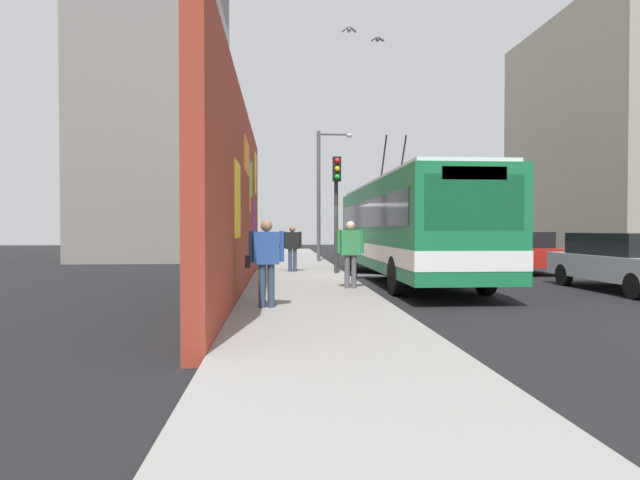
{
  "coord_description": "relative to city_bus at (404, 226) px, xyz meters",
  "views": [
    {
      "loc": [
        -17.41,
        2.3,
        1.68
      ],
      "look_at": [
        2.59,
        0.78,
        1.27
      ],
      "focal_mm": 29.51,
      "sensor_mm": 36.0,
      "label": 1
    }
  ],
  "objects": [
    {
      "name": "parked_car_navy",
      "position": [
        8.5,
        -5.2,
        -0.97
      ],
      "size": [
        4.51,
        1.74,
        1.58
      ],
      "color": "navy",
      "rests_on": "ground_plane"
    },
    {
      "name": "city_bus",
      "position": [
        0.0,
        0.0,
        0.0
      ],
      "size": [
        12.62,
        2.6,
        5.02
      ],
      "color": "#19723F",
      "rests_on": "ground_plane"
    },
    {
      "name": "traffic_light",
      "position": [
        0.97,
        2.15,
        1.08
      ],
      "size": [
        0.49,
        0.28,
        4.05
      ],
      "color": "#2D382D",
      "rests_on": "sidewalk_slab"
    },
    {
      "name": "street_lamp",
      "position": [
        8.01,
        2.05,
        1.94
      ],
      "size": [
        0.44,
        1.7,
        6.23
      ],
      "color": "#4C4C51",
      "rests_on": "sidewalk_slab"
    },
    {
      "name": "graffiti_wall",
      "position": [
        -3.24,
        5.15,
        0.66
      ],
      "size": [
        14.92,
        0.32,
        4.92
      ],
      "color": "maroon",
      "rests_on": "ground_plane"
    },
    {
      "name": "sidewalk_slab",
      "position": [
        0.29,
        3.4,
        -1.73
      ],
      "size": [
        48.0,
        3.2,
        0.15
      ],
      "primitive_type": "cube",
      "color": "gray",
      "rests_on": "ground_plane"
    },
    {
      "name": "curbside_puddle",
      "position": [
        1.52,
        1.2,
        -1.8
      ],
      "size": [
        1.8,
        1.8,
        0.0
      ],
      "primitive_type": "cylinder",
      "color": "black",
      "rests_on": "ground_plane"
    },
    {
      "name": "parked_car_silver",
      "position": [
        -3.61,
        -5.2,
        -0.97
      ],
      "size": [
        4.78,
        1.92,
        1.58
      ],
      "color": "#B7B7BC",
      "rests_on": "ground_plane"
    },
    {
      "name": "building_far_right",
      "position": [
        13.23,
        -15.2,
        5.38
      ],
      "size": [
        13.68,
        6.09,
        14.37
      ],
      "color": "#9E937F",
      "rests_on": "ground_plane"
    },
    {
      "name": "building_far_left",
      "position": [
        13.68,
        11.0,
        9.13
      ],
      "size": [
        9.92,
        7.1,
        21.86
      ],
      "color": "gray",
      "rests_on": "ground_plane"
    },
    {
      "name": "pedestrian_midblock",
      "position": [
        1.95,
        3.65,
        -0.69
      ],
      "size": [
        0.22,
        0.67,
        1.65
      ],
      "color": "#2D3F59",
      "rests_on": "sidewalk_slab"
    },
    {
      "name": "parked_car_red",
      "position": [
        2.69,
        -5.2,
        -0.97
      ],
      "size": [
        4.22,
        1.86,
        1.58
      ],
      "color": "#B21E19",
      "rests_on": "ground_plane"
    },
    {
      "name": "flying_pigeons",
      "position": [
        2.81,
        0.89,
        7.26
      ],
      "size": [
        3.02,
        2.05,
        0.83
      ],
      "color": "gray"
    },
    {
      "name": "pedestrian_at_curb",
      "position": [
        -3.59,
        2.28,
        -0.62
      ],
      "size": [
        0.23,
        0.69,
        1.75
      ],
      "color": "#595960",
      "rests_on": "sidewalk_slab"
    },
    {
      "name": "ground_plane",
      "position": [
        0.29,
        1.8,
        -1.8
      ],
      "size": [
        80.0,
        80.0,
        0.0
      ],
      "primitive_type": "plane",
      "color": "black"
    },
    {
      "name": "pedestrian_near_wall",
      "position": [
        -6.81,
        4.37,
        -0.64
      ],
      "size": [
        0.23,
        0.76,
        1.71
      ],
      "color": "#2D3F59",
      "rests_on": "sidewalk_slab"
    }
  ]
}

